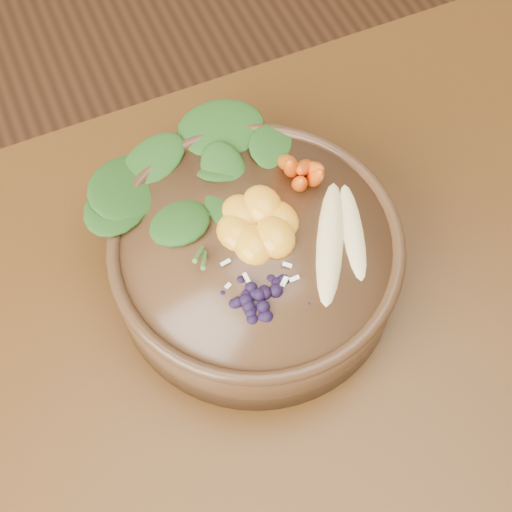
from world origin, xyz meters
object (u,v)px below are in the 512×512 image
stoneware_bowl (256,261)px  carrot_cluster (308,151)px  kale_heap (209,178)px  mandarin_cluster (258,217)px  blueberry_pile (261,288)px  banana_halves (343,229)px

stoneware_bowl → carrot_cluster: carrot_cluster is taller
kale_heap → mandarin_cluster: (0.03, -0.06, -0.01)m
mandarin_cluster → blueberry_pile: 0.08m
stoneware_bowl → blueberry_pile: bearing=-109.7°
mandarin_cluster → blueberry_pile: bearing=-111.8°
kale_heap → mandarin_cluster: size_ratio=2.07×
mandarin_cluster → kale_heap: bearing=115.6°
carrot_cluster → banana_halves: carrot_cluster is taller
blueberry_pile → mandarin_cluster: bearing=68.2°
stoneware_bowl → carrot_cluster: size_ratio=3.62×
banana_halves → mandarin_cluster: 0.08m
banana_halves → blueberry_pile: bearing=-141.5°
carrot_cluster → blueberry_pile: 0.15m
banana_halves → mandarin_cluster: size_ratio=1.64×
kale_heap → blueberry_pile: 0.13m
stoneware_bowl → blueberry_pile: blueberry_pile is taller
carrot_cluster → blueberry_pile: (-0.10, -0.11, -0.02)m
mandarin_cluster → banana_halves: bearing=-32.3°
mandarin_cluster → carrot_cluster: bearing=27.6°
stoneware_bowl → mandarin_cluster: bearing=61.1°
stoneware_bowl → kale_heap: (-0.02, 0.07, 0.06)m
carrot_cluster → banana_halves: size_ratio=0.53×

